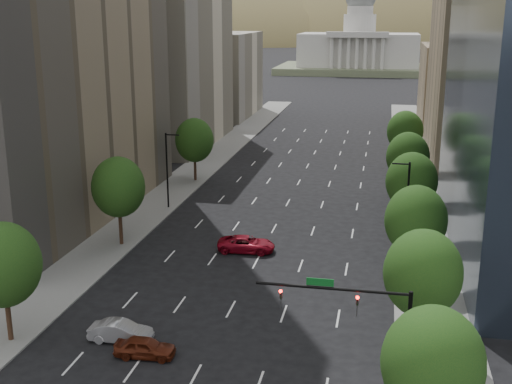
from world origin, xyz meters
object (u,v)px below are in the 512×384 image
Objects in this scene: capitol at (359,50)px; car_red_far at (246,244)px; traffic_signal at (366,317)px; car_silver at (121,332)px; car_maroon at (145,347)px.

capitol reaches higher than car_red_far.
traffic_signal reaches higher than car_silver.
traffic_signal is 219.99m from capitol.
car_red_far is at bearing -10.48° from car_maroon.
car_maroon is at bearing 173.03° from traffic_signal.
car_maroon is at bearing -91.04° from capitol.
capitol is 197.22m from car_red_far.
car_maroon is 0.75× the size of car_red_far.
traffic_signal is 17.84m from car_silver.
capitol is at bearing -3.74° from car_silver.
car_maroon is 0.92× the size of car_silver.
car_red_far is at bearing -90.42° from capitol.
car_maroon is at bearing -127.46° from car_silver.
capitol is at bearing -3.93° from car_red_far.
car_red_far is at bearing 117.89° from traffic_signal.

